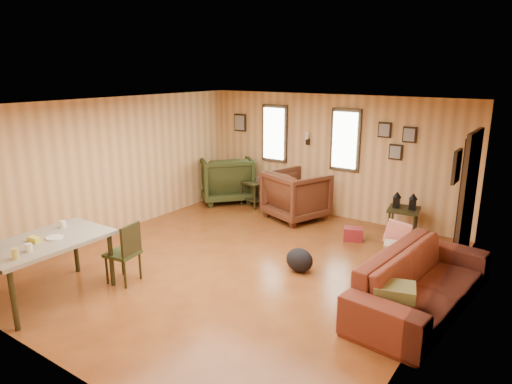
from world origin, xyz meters
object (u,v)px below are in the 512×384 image
sofa (423,273)px  recliner_brown (297,193)px  dining_table (44,246)px  recliner_green (225,176)px  side_table (404,207)px  end_table (255,189)px

sofa → recliner_brown: recliner_brown is taller
dining_table → sofa: bearing=30.7°
recliner_green → side_table: 3.99m
recliner_brown → end_table: bearing=8.2°
sofa → recliner_green: (-4.94, 2.38, 0.08)m
side_table → recliner_green: bearing=179.0°
sofa → dining_table: (-4.02, -2.45, 0.25)m
recliner_green → side_table: size_ratio=1.36×
recliner_brown → side_table: size_ratio=1.28×
dining_table → recliner_brown: bearing=76.9°
recliner_brown → dining_table: 4.73m
recliner_brown → recliner_green: (-1.93, 0.21, 0.03)m
sofa → recliner_brown: size_ratio=2.32×
sofa → dining_table: dining_table is taller
recliner_green → end_table: recliner_green is taller
recliner_brown → recliner_green: recliner_green is taller
recliner_brown → recliner_green: size_ratio=0.94×
dining_table → end_table: bearing=91.1°
recliner_green → side_table: recliner_green is taller
end_table → side_table: 3.23m
end_table → dining_table: bearing=-88.2°
sofa → end_table: 4.82m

